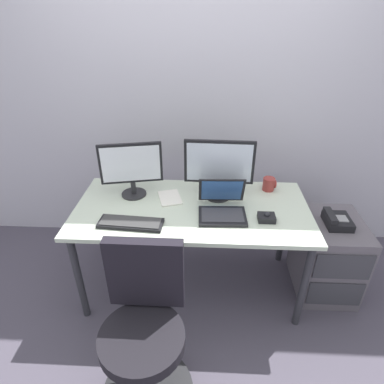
{
  "coord_description": "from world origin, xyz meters",
  "views": [
    {
      "loc": [
        0.09,
        -1.88,
        1.95
      ],
      "look_at": [
        0.0,
        0.0,
        0.85
      ],
      "focal_mm": 30.26,
      "sensor_mm": 36.0,
      "label": 1
    }
  ],
  "objects_px": {
    "trackball_mouse": "(267,217)",
    "monitor_main": "(219,166)",
    "file_cabinet": "(327,256)",
    "office_chair": "(145,335)",
    "desk_phone": "(337,220)",
    "keyboard": "(131,223)",
    "laptop": "(222,206)",
    "monitor_side": "(131,167)",
    "coffee_mug": "(269,184)",
    "paper_notepad": "(170,198)"
  },
  "relations": [
    {
      "from": "file_cabinet",
      "to": "office_chair",
      "type": "bearing_deg",
      "value": -145.86
    },
    {
      "from": "keyboard",
      "to": "laptop",
      "type": "height_order",
      "value": "laptop"
    },
    {
      "from": "laptop",
      "to": "coffee_mug",
      "type": "distance_m",
      "value": 0.49
    },
    {
      "from": "monitor_side",
      "to": "coffee_mug",
      "type": "height_order",
      "value": "monitor_side"
    },
    {
      "from": "desk_phone",
      "to": "paper_notepad",
      "type": "distance_m",
      "value": 1.18
    },
    {
      "from": "keyboard",
      "to": "laptop",
      "type": "xyz_separation_m",
      "value": [
        0.58,
        0.16,
        0.04
      ]
    },
    {
      "from": "coffee_mug",
      "to": "paper_notepad",
      "type": "relative_size",
      "value": 0.47
    },
    {
      "from": "desk_phone",
      "to": "laptop",
      "type": "distance_m",
      "value": 0.83
    },
    {
      "from": "office_chair",
      "to": "file_cabinet",
      "type": "bearing_deg",
      "value": 34.14
    },
    {
      "from": "keyboard",
      "to": "paper_notepad",
      "type": "xyz_separation_m",
      "value": [
        0.21,
        0.33,
        -0.01
      ]
    },
    {
      "from": "monitor_main",
      "to": "trackball_mouse",
      "type": "distance_m",
      "value": 0.47
    },
    {
      "from": "desk_phone",
      "to": "trackball_mouse",
      "type": "height_order",
      "value": "trackball_mouse"
    },
    {
      "from": "laptop",
      "to": "trackball_mouse",
      "type": "distance_m",
      "value": 0.3
    },
    {
      "from": "paper_notepad",
      "to": "monitor_side",
      "type": "bearing_deg",
      "value": 171.18
    },
    {
      "from": "desk_phone",
      "to": "monitor_side",
      "type": "bearing_deg",
      "value": 175.04
    },
    {
      "from": "desk_phone",
      "to": "coffee_mug",
      "type": "bearing_deg",
      "value": 151.12
    },
    {
      "from": "office_chair",
      "to": "trackball_mouse",
      "type": "relative_size",
      "value": 8.69
    },
    {
      "from": "office_chair",
      "to": "laptop",
      "type": "height_order",
      "value": "laptop"
    },
    {
      "from": "file_cabinet",
      "to": "office_chair",
      "type": "height_order",
      "value": "office_chair"
    },
    {
      "from": "laptop",
      "to": "trackball_mouse",
      "type": "height_order",
      "value": "laptop"
    },
    {
      "from": "file_cabinet",
      "to": "laptop",
      "type": "distance_m",
      "value": 0.95
    },
    {
      "from": "desk_phone",
      "to": "monitor_side",
      "type": "height_order",
      "value": "monitor_side"
    },
    {
      "from": "file_cabinet",
      "to": "keyboard",
      "type": "height_order",
      "value": "keyboard"
    },
    {
      "from": "monitor_side",
      "to": "laptop",
      "type": "distance_m",
      "value": 0.69
    },
    {
      "from": "monitor_main",
      "to": "coffee_mug",
      "type": "xyz_separation_m",
      "value": [
        0.38,
        0.12,
        -0.2
      ]
    },
    {
      "from": "laptop",
      "to": "trackball_mouse",
      "type": "bearing_deg",
      "value": -13.99
    },
    {
      "from": "desk_phone",
      "to": "coffee_mug",
      "type": "relative_size",
      "value": 2.05
    },
    {
      "from": "keyboard",
      "to": "desk_phone",
      "type": "bearing_deg",
      "value": 10.11
    },
    {
      "from": "trackball_mouse",
      "to": "monitor_main",
      "type": "bearing_deg",
      "value": 137.64
    },
    {
      "from": "laptop",
      "to": "keyboard",
      "type": "bearing_deg",
      "value": -164.4
    },
    {
      "from": "desk_phone",
      "to": "monitor_main",
      "type": "height_order",
      "value": "monitor_main"
    },
    {
      "from": "file_cabinet",
      "to": "desk_phone",
      "type": "distance_m",
      "value": 0.34
    },
    {
      "from": "coffee_mug",
      "to": "laptop",
      "type": "bearing_deg",
      "value": -137.41
    },
    {
      "from": "office_chair",
      "to": "monitor_main",
      "type": "bearing_deg",
      "value": 67.5
    },
    {
      "from": "monitor_main",
      "to": "coffee_mug",
      "type": "bearing_deg",
      "value": 17.56
    },
    {
      "from": "keyboard",
      "to": "coffee_mug",
      "type": "height_order",
      "value": "coffee_mug"
    },
    {
      "from": "file_cabinet",
      "to": "desk_phone",
      "type": "height_order",
      "value": "desk_phone"
    },
    {
      "from": "file_cabinet",
      "to": "laptop",
      "type": "relative_size",
      "value": 1.89
    },
    {
      "from": "desk_phone",
      "to": "monitor_side",
      "type": "relative_size",
      "value": 0.46
    },
    {
      "from": "keyboard",
      "to": "coffee_mug",
      "type": "xyz_separation_m",
      "value": [
        0.94,
        0.49,
        0.04
      ]
    },
    {
      "from": "monitor_side",
      "to": "trackball_mouse",
      "type": "height_order",
      "value": "monitor_side"
    },
    {
      "from": "laptop",
      "to": "coffee_mug",
      "type": "bearing_deg",
      "value": 42.59
    },
    {
      "from": "trackball_mouse",
      "to": "coffee_mug",
      "type": "distance_m",
      "value": 0.41
    },
    {
      "from": "trackball_mouse",
      "to": "paper_notepad",
      "type": "xyz_separation_m",
      "value": [
        -0.65,
        0.24,
        -0.02
      ]
    },
    {
      "from": "desk_phone",
      "to": "office_chair",
      "type": "height_order",
      "value": "office_chair"
    },
    {
      "from": "paper_notepad",
      "to": "monitor_main",
      "type": "bearing_deg",
      "value": 6.82
    },
    {
      "from": "office_chair",
      "to": "coffee_mug",
      "type": "height_order",
      "value": "office_chair"
    },
    {
      "from": "desk_phone",
      "to": "laptop",
      "type": "height_order",
      "value": "laptop"
    },
    {
      "from": "office_chair",
      "to": "paper_notepad",
      "type": "relative_size",
      "value": 4.59
    },
    {
      "from": "file_cabinet",
      "to": "desk_phone",
      "type": "bearing_deg",
      "value": -116.78
    }
  ]
}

